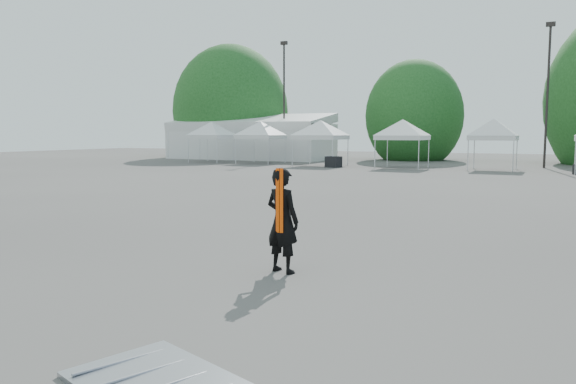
% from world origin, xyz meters
% --- Properties ---
extents(ground, '(120.00, 120.00, 0.00)m').
position_xyz_m(ground, '(0.00, 0.00, 0.00)').
color(ground, '#474442').
rests_on(ground, ground).
extents(marquee, '(15.00, 6.25, 4.23)m').
position_xyz_m(marquee, '(-22.00, 35.00, 1.97)').
color(marquee, silver).
rests_on(marquee, ground).
extents(light_pole_west, '(0.60, 0.25, 10.30)m').
position_xyz_m(light_pole_west, '(-18.00, 34.00, 5.77)').
color(light_pole_west, black).
rests_on(light_pole_west, ground).
extents(light_pole_east, '(0.60, 0.25, 9.80)m').
position_xyz_m(light_pole_east, '(3.00, 32.00, 5.52)').
color(light_pole_east, black).
rests_on(light_pole_east, ground).
extents(tree_far_w, '(4.80, 4.80, 7.30)m').
position_xyz_m(tree_far_w, '(-26.00, 38.00, 4.54)').
color(tree_far_w, '#382314').
rests_on(tree_far_w, ground).
extents(tree_mid_w, '(4.16, 4.16, 6.33)m').
position_xyz_m(tree_mid_w, '(-8.00, 40.00, 3.93)').
color(tree_mid_w, '#382314').
rests_on(tree_mid_w, ground).
extents(tent_a, '(4.23, 4.23, 3.88)m').
position_xyz_m(tent_a, '(-22.01, 28.67, 3.06)').
color(tent_a, silver).
rests_on(tent_a, ground).
extents(tent_b, '(4.37, 4.37, 3.88)m').
position_xyz_m(tent_b, '(-17.50, 28.85, 3.06)').
color(tent_b, silver).
rests_on(tent_b, ground).
extents(tent_c, '(4.69, 4.69, 3.88)m').
position_xyz_m(tent_c, '(-11.88, 27.78, 3.06)').
color(tent_c, silver).
rests_on(tent_c, ground).
extents(tent_d, '(4.47, 4.47, 3.88)m').
position_xyz_m(tent_d, '(-5.78, 27.75, 3.06)').
color(tent_d, silver).
rests_on(tent_d, ground).
extents(tent_e, '(4.10, 4.10, 3.88)m').
position_xyz_m(tent_e, '(0.04, 28.29, 3.06)').
color(tent_e, silver).
rests_on(tent_e, ground).
extents(man, '(0.75, 0.58, 1.81)m').
position_xyz_m(man, '(-0.05, -1.84, 0.91)').
color(man, black).
rests_on(man, ground).
extents(crate_west, '(1.15, 1.00, 0.77)m').
position_xyz_m(crate_west, '(-10.30, 26.37, 0.38)').
color(crate_west, black).
rests_on(crate_west, ground).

